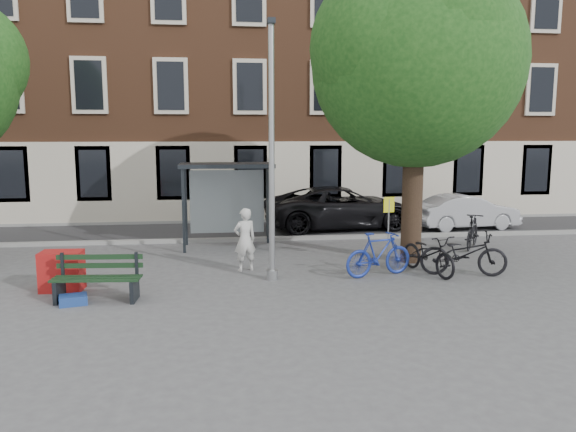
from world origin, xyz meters
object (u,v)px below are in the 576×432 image
(painter, at_px, (245,240))
(bike_a, at_px, (464,254))
(bus_shelter, at_px, (240,186))
(bike_d, at_px, (473,231))
(notice_sign, at_px, (389,216))
(bench, at_px, (97,280))
(car_dark, at_px, (341,207))
(bike_c, at_px, (428,254))
(car_silver, at_px, (466,212))
(bike_b, at_px, (379,254))
(red_stand, at_px, (62,271))
(lamppost, at_px, (272,165))

(painter, relative_size, bike_a, 0.77)
(bus_shelter, distance_m, bike_d, 7.33)
(notice_sign, bearing_deg, bench, -174.25)
(bench, xyz_separation_m, car_dark, (7.11, 8.34, 0.35))
(painter, relative_size, bike_c, 0.83)
(bus_shelter, height_order, bench, bus_shelter)
(painter, xyz_separation_m, car_silver, (8.45, 5.43, -0.18))
(car_silver, bearing_deg, car_dark, 74.58)
(bench, xyz_separation_m, bike_a, (8.62, 1.07, 0.12))
(bench, bearing_deg, painter, 39.30)
(bike_a, bearing_deg, bike_d, -14.12)
(bike_b, height_order, car_dark, car_dark)
(bike_d, height_order, red_stand, bike_d)
(car_dark, xyz_separation_m, car_silver, (4.57, -0.67, -0.14))
(notice_sign, bearing_deg, bike_b, -129.92)
(bike_a, relative_size, car_silver, 0.55)
(lamppost, height_order, car_dark, lamppost)
(lamppost, relative_size, notice_sign, 3.32)
(bike_d, distance_m, red_stand, 11.79)
(bus_shelter, xyz_separation_m, car_silver, (8.44, 2.32, -1.28))
(bike_c, bearing_deg, bike_b, 165.37)
(bench, xyz_separation_m, bike_b, (6.51, 1.26, 0.12))
(bus_shelter, bearing_deg, car_silver, 15.39)
(car_silver, distance_m, red_stand, 14.34)
(lamppost, height_order, bench, lamppost)
(bike_a, height_order, bike_d, bike_a)
(bike_a, xyz_separation_m, car_dark, (-1.52, 7.26, 0.23))
(painter, relative_size, car_silver, 0.42)
(painter, distance_m, car_dark, 7.22)
(car_dark, distance_m, car_silver, 4.62)
(lamppost, bearing_deg, car_dark, 65.30)
(bike_d, relative_size, notice_sign, 0.96)
(bike_d, bearing_deg, bench, 56.62)
(bus_shelter, bearing_deg, lamppost, -81.57)
(bike_a, xyz_separation_m, notice_sign, (-1.51, 1.42, 0.76))
(bench, distance_m, bike_d, 11.18)
(bus_shelter, height_order, notice_sign, bus_shelter)
(bike_b, bearing_deg, bench, 83.77)
(notice_sign, bearing_deg, bus_shelter, 130.11)
(painter, bearing_deg, car_dark, -141.99)
(car_dark, bearing_deg, car_silver, -104.83)
(car_silver, relative_size, red_stand, 4.31)
(bus_shelter, bearing_deg, bike_c, -41.02)
(bike_c, bearing_deg, bench, 171.29)
(notice_sign, bearing_deg, bike_d, 15.00)
(bench, height_order, car_dark, car_dark)
(bike_b, bearing_deg, bike_a, -112.36)
(bus_shelter, relative_size, red_stand, 3.17)
(bike_a, xyz_separation_m, bike_d, (1.72, 3.17, -0.03))
(car_silver, relative_size, notice_sign, 2.11)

